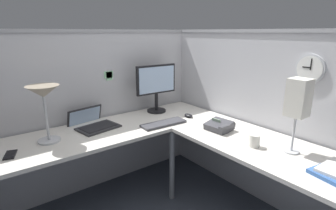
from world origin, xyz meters
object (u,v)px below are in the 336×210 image
object	(u,v)px
monitor	(156,85)
computer_mouse	(189,116)
office_phone	(220,126)
desk_lamp_dome	(44,96)
cell_phone	(10,155)
keyboard	(164,124)
laptop	(92,123)
coffee_mug	(254,141)
wall_clock	(310,69)
desk_lamp_paper	(298,100)

from	to	relation	value
monitor	computer_mouse	size ratio (longest dim) A/B	4.81
office_phone	desk_lamp_dome	bearing A→B (deg)	152.36
cell_phone	keyboard	bearing A→B (deg)	10.39
laptop	office_phone	bearing A→B (deg)	-43.07
keyboard	office_phone	xyz separation A→B (m)	(0.30, -0.41, 0.03)
cell_phone	coffee_mug	xyz separation A→B (m)	(1.47, -0.94, 0.04)
desk_lamp_dome	cell_phone	distance (m)	0.46
keyboard	wall_clock	xyz separation A→B (m)	(0.68, -0.93, 0.55)
cell_phone	computer_mouse	bearing A→B (deg)	12.83
monitor	cell_phone	xyz separation A→B (m)	(-1.40, -0.23, -0.29)
computer_mouse	office_phone	bearing A→B (deg)	-93.83
monitor	laptop	distance (m)	0.77
desk_lamp_dome	coffee_mug	world-z (taller)	desk_lamp_dome
cell_phone	office_phone	bearing A→B (deg)	-2.88
office_phone	wall_clock	world-z (taller)	wall_clock
keyboard	monitor	bearing A→B (deg)	66.74
desk_lamp_dome	office_phone	size ratio (longest dim) A/B	2.03
office_phone	wall_clock	distance (m)	0.83
monitor	coffee_mug	size ratio (longest dim) A/B	5.21
laptop	office_phone	distance (m)	1.14
monitor	coffee_mug	bearing A→B (deg)	-86.82
desk_lamp_paper	coffee_mug	world-z (taller)	desk_lamp_paper
desk_lamp_dome	office_phone	bearing A→B (deg)	-27.64
laptop	keyboard	distance (m)	0.65
cell_phone	monitor	bearing A→B (deg)	26.63
laptop	desk_lamp_dome	world-z (taller)	desk_lamp_dome
computer_mouse	cell_phone	distance (m)	1.55
computer_mouse	cell_phone	bearing A→B (deg)	175.52
keyboard	computer_mouse	size ratio (longest dim) A/B	4.13
computer_mouse	wall_clock	bearing A→B (deg)	-70.07
computer_mouse	desk_lamp_paper	distance (m)	1.10
cell_phone	desk_lamp_paper	bearing A→B (deg)	-18.57
desk_lamp_dome	keyboard	bearing A→B (deg)	-14.27
desk_lamp_dome	cell_phone	world-z (taller)	desk_lamp_dome
laptop	computer_mouse	size ratio (longest dim) A/B	4.17
office_phone	cell_phone	bearing A→B (deg)	159.82
cell_phone	wall_clock	world-z (taller)	wall_clock
keyboard	wall_clock	size ratio (longest dim) A/B	1.95
desk_lamp_dome	desk_lamp_paper	distance (m)	1.82
computer_mouse	keyboard	bearing A→B (deg)	-175.44
office_phone	computer_mouse	bearing A→B (deg)	86.17
cell_phone	desk_lamp_dome	bearing A→B (deg)	35.34
laptop	desk_lamp_paper	size ratio (longest dim) A/B	0.82
laptop	keyboard	bearing A→B (deg)	-34.75
monitor	computer_mouse	xyz separation A→B (m)	(0.14, -0.35, -0.28)
computer_mouse	coffee_mug	xyz separation A→B (m)	(-0.08, -0.82, 0.03)
desk_lamp_paper	computer_mouse	bearing A→B (deg)	93.00
keyboard	coffee_mug	size ratio (longest dim) A/B	4.48
coffee_mug	cell_phone	bearing A→B (deg)	147.30
laptop	cell_phone	bearing A→B (deg)	-161.93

